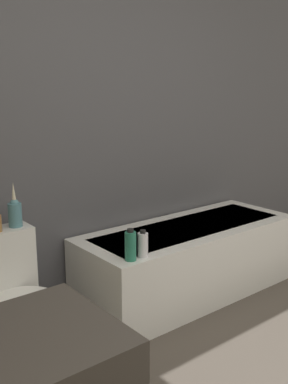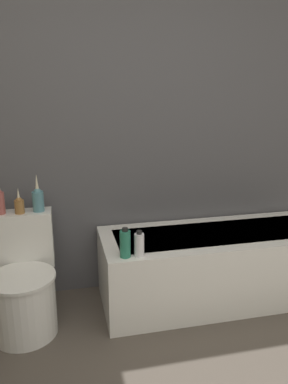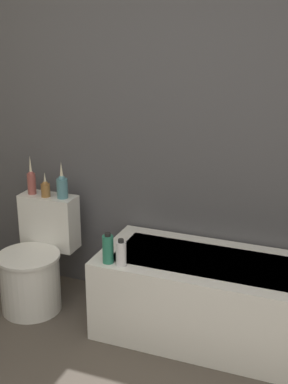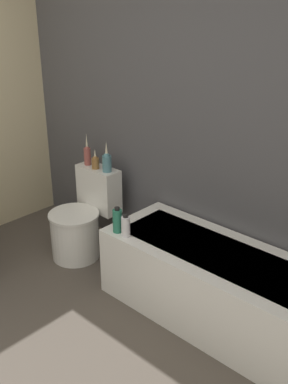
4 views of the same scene
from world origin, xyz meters
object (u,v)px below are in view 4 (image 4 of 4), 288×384
object	(u,v)px
vase_gold	(87,154)
vase_silver	(95,162)
bathtub	(220,287)
shampoo_bottle_tall	(117,221)
toilet	(82,222)
shampoo_bottle_short	(126,226)
vase_bronze	(107,161)

from	to	relation	value
vase_gold	vase_silver	distance (m)	0.13
bathtub	shampoo_bottle_tall	bearing A→B (deg)	-160.97
shampoo_bottle_tall	toilet	bearing A→B (deg)	163.64
vase_silver	shampoo_bottle_short	bearing A→B (deg)	-27.21
bathtub	shampoo_bottle_short	bearing A→B (deg)	-158.15
vase_gold	shampoo_bottle_tall	size ratio (longest dim) A/B	1.45
toilet	vase_silver	distance (m)	0.53
shampoo_bottle_tall	shampoo_bottle_short	bearing A→B (deg)	-3.61
toilet	vase_silver	xyz separation A→B (m)	(0.00, 0.18, 0.50)
bathtub	vase_bronze	size ratio (longest dim) A/B	6.56
toilet	shampoo_bottle_tall	xyz separation A→B (m)	(0.65, -0.19, 0.31)
vase_silver	shampoo_bottle_tall	xyz separation A→B (m)	(0.65, -0.37, -0.18)
toilet	shampoo_bottle_short	size ratio (longest dim) A/B	4.37
toilet	shampoo_bottle_tall	world-z (taller)	toilet
shampoo_bottle_short	shampoo_bottle_tall	bearing A→B (deg)	176.39
vase_silver	vase_bronze	distance (m)	0.13
vase_gold	shampoo_bottle_short	size ratio (longest dim) A/B	1.65
vase_gold	vase_bronze	distance (m)	0.24
toilet	shampoo_bottle_short	bearing A→B (deg)	-14.89
vase_gold	vase_silver	size ratio (longest dim) A/B	1.60
vase_gold	shampoo_bottle_tall	xyz separation A→B (m)	(0.77, -0.39, -0.22)
bathtub	vase_bronze	xyz separation A→B (m)	(-1.25, 0.14, 0.56)
toilet	shampoo_bottle_tall	size ratio (longest dim) A/B	3.84
vase_bronze	toilet	bearing A→B (deg)	-120.87
vase_bronze	shampoo_bottle_tall	bearing A→B (deg)	-36.79
toilet	vase_bronze	distance (m)	0.58
vase_silver	shampoo_bottle_short	size ratio (longest dim) A/B	1.03
toilet	bathtub	bearing A→B (deg)	2.58
vase_bronze	shampoo_bottle_short	bearing A→B (deg)	-32.99
shampoo_bottle_tall	shampoo_bottle_short	distance (m)	0.09
vase_gold	shampoo_bottle_short	xyz separation A→B (m)	(0.86, -0.40, -0.23)
toilet	vase_silver	world-z (taller)	vase_silver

